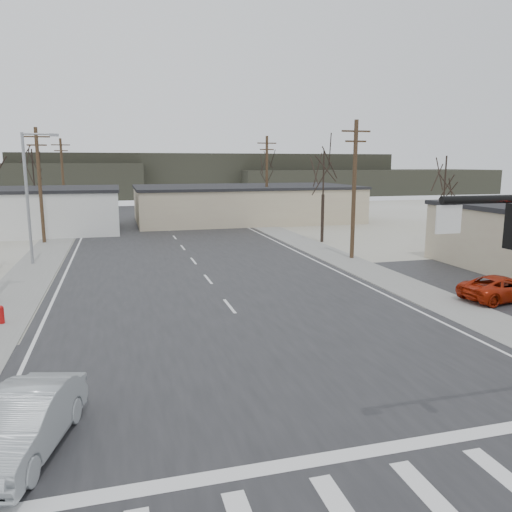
{
  "coord_description": "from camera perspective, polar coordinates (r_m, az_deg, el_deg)",
  "views": [
    {
      "loc": [
        -5.06,
        -15.13,
        6.95
      ],
      "look_at": [
        1.19,
        7.42,
        2.6
      ],
      "focal_mm": 35.0,
      "sensor_mm": 36.0,
      "label": 1
    }
  ],
  "objects": [
    {
      "name": "sidewalk_right",
      "position": [
        39.08,
        8.39,
        0.22
      ],
      "size": [
        3.0,
        90.0,
        0.06
      ],
      "primitive_type": "cube",
      "color": "gray",
      "rests_on": "ground"
    },
    {
      "name": "streetlight_main",
      "position": [
        37.62,
        -24.43,
        6.76
      ],
      "size": [
        2.4,
        0.25,
        9.0
      ],
      "color": "gray",
      "rests_on": "ground"
    },
    {
      "name": "tree_right_far",
      "position": [
        70.08,
        1.16,
        9.41
      ],
      "size": [
        3.52,
        3.52,
        7.84
      ],
      "color": "black",
      "rests_on": "ground"
    },
    {
      "name": "car_far_a",
      "position": [
        56.29,
        -7.73,
        4.1
      ],
      "size": [
        2.62,
        4.97,
        1.37
      ],
      "primitive_type": "imported",
      "rotation": [
        0.0,
        0.0,
        2.99
      ],
      "color": "black",
      "rests_on": "main_road"
    },
    {
      "name": "upole_right_b",
      "position": [
        57.59,
        1.24,
        8.82
      ],
      "size": [
        2.2,
        0.3,
        10.0
      ],
      "color": "#4A3322",
      "rests_on": "ground"
    },
    {
      "name": "car_far_b",
      "position": [
        66.32,
        -12.26,
        4.87
      ],
      "size": [
        2.18,
        3.92,
        1.26
      ],
      "primitive_type": "imported",
      "rotation": [
        0.0,
        0.0,
        0.2
      ],
      "color": "black",
      "rests_on": "main_road"
    },
    {
      "name": "ground",
      "position": [
        17.4,
        2.82,
        -13.02
      ],
      "size": [
        140.0,
        140.0,
        0.0
      ],
      "primitive_type": "plane",
      "color": "silver",
      "rests_on": "ground"
    },
    {
      "name": "upole_left_c",
      "position": [
        47.6,
        -23.48,
        7.6
      ],
      "size": [
        2.2,
        0.3,
        10.0
      ],
      "color": "#4A3322",
      "rests_on": "ground"
    },
    {
      "name": "cross_road",
      "position": [
        17.4,
        2.82,
        -12.96
      ],
      "size": [
        90.0,
        10.0,
        0.04
      ],
      "primitive_type": "cube",
      "color": "black",
      "rests_on": "ground"
    },
    {
      "name": "upole_left_d",
      "position": [
        67.46,
        -21.2,
        8.37
      ],
      "size": [
        2.2,
        0.3,
        10.0
      ],
      "color": "#4A3322",
      "rests_on": "ground"
    },
    {
      "name": "tree_lot",
      "position": [
        45.97,
        20.8,
        8.15
      ],
      "size": [
        3.52,
        3.52,
        7.84
      ],
      "color": "black",
      "rests_on": "ground"
    },
    {
      "name": "building_right_far",
      "position": [
        61.21,
        -1.21,
        6.04
      ],
      "size": [
        26.3,
        14.3,
        4.3
      ],
      "color": "#BAAE8E",
      "rests_on": "ground"
    },
    {
      "name": "hill_center",
      "position": [
        112.95,
        -5.33,
        9.25
      ],
      "size": [
        80.0,
        18.0,
        9.0
      ],
      "primitive_type": "cube",
      "color": "#333026",
      "rests_on": "ground"
    },
    {
      "name": "fire_hydrant",
      "position": [
        24.57,
        -27.1,
        -5.99
      ],
      "size": [
        0.24,
        0.24,
        0.87
      ],
      "color": "#A50C0C",
      "rests_on": "ground"
    },
    {
      "name": "building_left_far",
      "position": [
        56.4,
        -26.71,
        4.64
      ],
      "size": [
        22.3,
        12.3,
        4.5
      ],
      "color": "silver",
      "rests_on": "ground"
    },
    {
      "name": "main_road",
      "position": [
        31.33,
        -5.82,
        -2.3
      ],
      "size": [
        18.0,
        110.0,
        0.05
      ],
      "primitive_type": "cube",
      "color": "black",
      "rests_on": "ground"
    },
    {
      "name": "sidewalk_left",
      "position": [
        36.23,
        -23.98,
        -1.4
      ],
      "size": [
        3.0,
        90.0,
        0.06
      ],
      "primitive_type": "cube",
      "color": "gray",
      "rests_on": "ground"
    },
    {
      "name": "sedan_crossing",
      "position": [
        13.82,
        -25.03,
        -16.94
      ],
      "size": [
        2.74,
        4.86,
        1.52
      ],
      "primitive_type": "imported",
      "rotation": [
        0.0,
        0.0,
        -0.26
      ],
      "color": "#9FA6A9",
      "rests_on": "main_road"
    },
    {
      "name": "car_parked_red",
      "position": [
        28.52,
        26.28,
        -3.31
      ],
      "size": [
        4.77,
        2.64,
        1.26
      ],
      "primitive_type": "imported",
      "rotation": [
        0.0,
        0.0,
        1.69
      ],
      "color": "#A01E08",
      "rests_on": "parking_lot"
    },
    {
      "name": "hill_right",
      "position": [
        118.75,
        12.27,
        8.27
      ],
      "size": [
        60.0,
        18.0,
        5.5
      ],
      "primitive_type": "cube",
      "color": "#333026",
      "rests_on": "ground"
    },
    {
      "name": "tree_left_far",
      "position": [
        61.79,
        -24.13,
        9.01
      ],
      "size": [
        3.96,
        3.96,
        8.82
      ],
      "color": "black",
      "rests_on": "ground"
    },
    {
      "name": "upole_right_a",
      "position": [
        37.08,
        11.15,
        7.67
      ],
      "size": [
        2.2,
        0.3,
        10.0
      ],
      "color": "#4A3322",
      "rests_on": "ground"
    },
    {
      "name": "tree_right_mid",
      "position": [
        44.74,
        7.72,
        9.14
      ],
      "size": [
        3.74,
        3.74,
        8.33
      ],
      "color": "black",
      "rests_on": "ground"
    }
  ]
}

